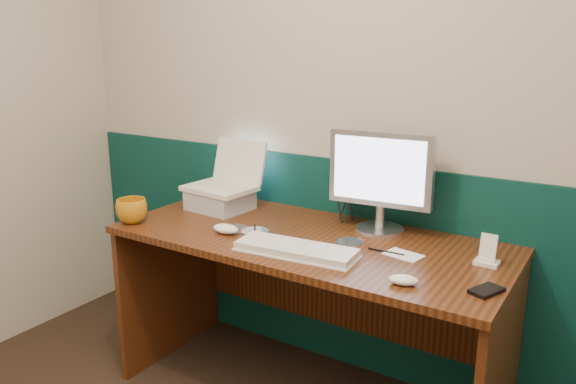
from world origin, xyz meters
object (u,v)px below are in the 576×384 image
Objects in this scene: laptop at (219,164)px; mug at (132,211)px; desk at (307,321)px; camcorder at (345,199)px; monitor at (381,182)px; keyboard at (296,250)px.

laptop is 0.44m from mug.
laptop is 2.26× the size of mug.
desk is 11.93× the size of mug.
camcorder reaches higher than mug.
laptop is 0.77m from monitor.
laptop is at bearing -169.15° from camcorder.
camcorder is at bearing 33.68° from mug.
camcorder is (-0.03, 0.45, 0.09)m from keyboard.
monitor is 1.08m from mug.
mug is 0.93m from camcorder.
monitor reaches higher than camcorder.
keyboard is at bearing 4.49° from mug.
desk is 3.77× the size of monitor.
monitor reaches higher than desk.
monitor is at bearing -19.34° from camcorder.
camcorder is at bearing 19.67° from laptop.
laptop is 0.70m from keyboard.
monitor reaches higher than mug.
desk is 0.54m from camcorder.
laptop is at bearing -177.70° from monitor.
keyboard is at bearing -116.97° from monitor.
monitor reaches higher than laptop.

